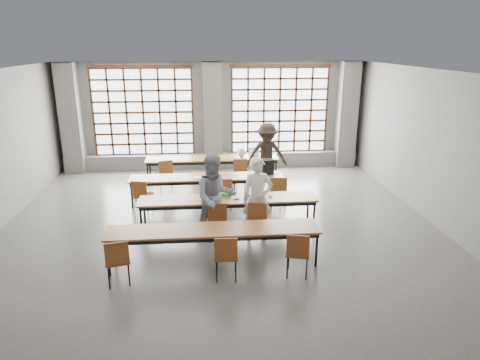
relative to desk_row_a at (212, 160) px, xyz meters
name	(u,v)px	position (x,y,z in m)	size (l,w,h in m)	color
floor	(220,233)	(0.07, -3.86, -0.66)	(11.00, 11.00, 0.00)	#4C4C49
ceiling	(218,73)	(0.07, -3.86, 2.84)	(11.00, 11.00, 0.00)	silver
wall_back	(212,116)	(0.07, 1.64, 1.09)	(10.00, 10.00, 0.00)	slate
wall_front	(245,315)	(0.07, -9.36, 1.09)	(10.00, 10.00, 0.00)	slate
wall_right	(445,153)	(5.07, -3.86, 1.09)	(11.00, 11.00, 0.00)	slate
column_left	(71,119)	(-4.43, 1.36, 1.09)	(0.60, 0.55, 3.50)	#5B5B58
column_mid	(213,117)	(0.07, 1.36, 1.09)	(0.60, 0.55, 3.50)	#5B5B58
column_right	(347,115)	(4.57, 1.36, 1.09)	(0.60, 0.55, 3.50)	#5B5B58
window_left	(143,112)	(-2.18, 1.57, 1.24)	(3.32, 0.12, 3.00)	white
window_right	(280,111)	(2.32, 1.57, 1.24)	(3.32, 0.12, 3.00)	white
sill_ledge	(213,161)	(0.07, 1.44, -0.41)	(9.80, 0.35, 0.50)	#5B5B58
desk_row_a	(212,160)	(0.00, 0.00, 0.00)	(4.00, 0.70, 0.73)	brown
desk_row_b	(207,179)	(-0.19, -1.88, 0.00)	(4.00, 0.70, 0.73)	brown
desk_row_c	(228,201)	(0.27, -3.57, 0.00)	(4.00, 0.70, 0.73)	brown
desk_row_d	(214,232)	(-0.11, -5.20, 0.00)	(4.00, 0.70, 0.73)	brown
chair_back_left	(165,171)	(-1.38, -0.63, -0.13)	(0.52, 0.53, 0.88)	brown
chair_back_mid	(240,169)	(0.80, -0.63, -0.13)	(0.44, 0.44, 0.88)	maroon
chair_back_right	(267,168)	(1.58, -0.63, -0.13)	(0.51, 0.52, 0.88)	brown
chair_mid_left	(141,193)	(-1.81, -2.50, -0.13)	(0.52, 0.52, 0.88)	brown
chair_mid_centre	(224,191)	(0.22, -2.51, -0.13)	(0.45, 0.45, 0.88)	brown
chair_mid_right	(278,189)	(1.61, -2.51, -0.13)	(0.45, 0.46, 0.88)	brown
chair_front_left	(216,217)	(-0.02, -4.19, -0.13)	(0.48, 0.49, 0.88)	brown
chair_front_right	(257,216)	(0.85, -4.19, -0.13)	(0.48, 0.49, 0.88)	brown
chair_near_left	(117,258)	(-1.79, -5.83, -0.13)	(0.50, 0.50, 0.88)	brown
chair_near_mid	(226,253)	(0.09, -5.83, -0.13)	(0.44, 0.45, 0.88)	brown
chair_near_right	(298,250)	(1.37, -5.83, -0.13)	(0.51, 0.52, 0.88)	brown
student_male	(257,198)	(0.87, -4.07, 0.23)	(0.65, 0.43, 1.79)	silver
student_female	(215,197)	(-0.03, -4.07, 0.28)	(0.91, 0.71, 1.88)	#18284A
student_back	(267,154)	(1.60, -0.50, 0.26)	(1.20, 0.69, 1.86)	black
laptop_front	(252,193)	(0.82, -3.46, 0.13)	(0.37, 0.32, 0.26)	#BCBCC1
laptop_back	(255,154)	(1.33, 0.10, 0.13)	(0.45, 0.42, 0.26)	silver
mouse	(270,196)	(1.22, -3.59, 0.08)	(0.10, 0.06, 0.04)	silver
green_box	(226,195)	(0.22, -3.49, 0.11)	(0.25, 0.09, 0.09)	#297E3A
phone	(236,199)	(0.45, -3.67, 0.07)	(0.13, 0.06, 0.01)	black
paper_sheet_a	(184,176)	(-0.79, -1.83, 0.07)	(0.30, 0.21, 0.00)	white
paper_sheet_b	(195,177)	(-0.49, -1.93, 0.07)	(0.30, 0.21, 0.00)	silver
paper_sheet_c	(211,176)	(-0.09, -1.88, 0.07)	(0.30, 0.21, 0.00)	white
backpack	(267,167)	(1.41, -1.83, 0.27)	(0.32, 0.20, 0.40)	black
plastic_bag	(242,152)	(0.90, 0.05, 0.21)	(0.26, 0.21, 0.29)	silver
red_pouch	(117,257)	(-1.81, -5.75, -0.16)	(0.20, 0.08, 0.06)	maroon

